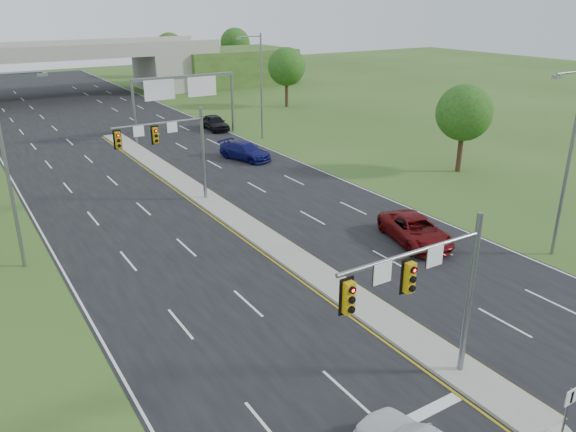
% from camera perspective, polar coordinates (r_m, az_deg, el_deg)
% --- Properties ---
extents(ground, '(240.00, 240.00, 0.00)m').
position_cam_1_polar(ground, '(24.83, 17.02, -14.94)').
color(ground, '#324E1C').
rests_on(ground, ground).
extents(road, '(24.00, 160.00, 0.02)m').
position_cam_1_polar(road, '(52.06, -12.90, 4.78)').
color(road, black).
rests_on(road, ground).
extents(median, '(2.00, 54.00, 0.16)m').
position_cam_1_polar(median, '(41.40, -7.23, 1.03)').
color(median, gray).
rests_on(median, road).
extents(median_nose, '(2.00, 2.00, 0.16)m').
position_cam_1_polar(median_nose, '(23.02, 24.86, -19.10)').
color(median_nose, gray).
rests_on(median_nose, road).
extents(lane_markings, '(23.72, 160.00, 0.01)m').
position_cam_1_polar(lane_markings, '(46.37, -11.03, 2.93)').
color(lane_markings, gold).
rests_on(lane_markings, road).
extents(signal_mast_near, '(6.62, 0.60, 7.00)m').
position_cam_1_polar(signal_mast_near, '(20.84, 14.39, -6.77)').
color(signal_mast_near, slate).
rests_on(signal_mast_near, ground).
extents(signal_mast_far, '(6.62, 0.60, 7.00)m').
position_cam_1_polar(signal_mast_far, '(40.94, -11.57, 7.31)').
color(signal_mast_far, slate).
rests_on(signal_mast_far, ground).
extents(keep_right_sign, '(0.60, 0.13, 2.20)m').
position_cam_1_polar(keep_right_sign, '(21.99, 26.62, -16.86)').
color(keep_right_sign, slate).
rests_on(keep_right_sign, ground).
extents(sign_gantry, '(11.58, 0.44, 6.67)m').
position_cam_1_polar(sign_gantry, '(62.35, -10.60, 12.54)').
color(sign_gantry, slate).
rests_on(sign_gantry, ground).
extents(overpass, '(80.00, 14.00, 8.10)m').
position_cam_1_polar(overpass, '(94.41, -22.71, 13.12)').
color(overpass, gray).
rests_on(overpass, ground).
extents(lightpole_l_mid, '(2.85, 0.25, 11.00)m').
position_cam_1_polar(lightpole_l_mid, '(33.54, -26.43, 4.89)').
color(lightpole_l_mid, slate).
rests_on(lightpole_l_mid, ground).
extents(lightpole_r_near, '(2.85, 0.25, 11.00)m').
position_cam_1_polar(lightpole_r_near, '(35.11, 26.56, 5.52)').
color(lightpole_r_near, slate).
rests_on(lightpole_r_near, ground).
extents(lightpole_r_far, '(2.85, 0.25, 11.00)m').
position_cam_1_polar(lightpole_r_far, '(60.64, -2.90, 13.45)').
color(lightpole_r_far, slate).
rests_on(lightpole_r_far, ground).
extents(tree_r_near, '(4.80, 4.80, 7.60)m').
position_cam_1_polar(tree_r_near, '(50.83, 17.46, 9.96)').
color(tree_r_near, '#382316').
rests_on(tree_r_near, ground).
extents(tree_r_mid, '(5.20, 5.20, 8.12)m').
position_cam_1_polar(tree_r_mid, '(79.95, -0.14, 14.93)').
color(tree_r_mid, '#382316').
rests_on(tree_r_mid, ground).
extents(tree_back_c, '(5.60, 5.60, 8.32)m').
position_cam_1_polar(tree_back_c, '(114.05, -11.93, 16.38)').
color(tree_back_c, '#382316').
rests_on(tree_back_c, ground).
extents(tree_back_d, '(6.00, 6.00, 8.85)m').
position_cam_1_polar(tree_back_d, '(119.67, -5.40, 17.09)').
color(tree_back_d, '#382316').
rests_on(tree_back_d, ground).
extents(car_far_a, '(4.18, 6.44, 1.65)m').
position_cam_1_polar(car_far_a, '(35.73, 12.83, -1.41)').
color(car_far_a, '#5C090A').
rests_on(car_far_a, road).
extents(car_far_b, '(3.88, 5.92, 1.60)m').
position_cam_1_polar(car_far_b, '(53.50, -4.38, 6.59)').
color(car_far_b, '#0D0F51').
rests_on(car_far_b, road).
extents(car_far_c, '(2.24, 5.09, 1.71)m').
position_cam_1_polar(car_far_c, '(66.39, -7.45, 9.40)').
color(car_far_c, black).
rests_on(car_far_c, road).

